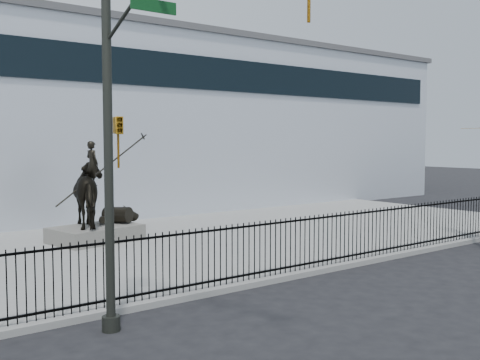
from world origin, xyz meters
TOP-DOWN VIEW (x-y plane):
  - ground at (0.00, 0.00)m, footprint 120.00×120.00m
  - plaza at (0.00, 7.00)m, footprint 30.00×12.00m
  - building at (0.00, 20.00)m, footprint 44.00×14.00m
  - picket_fence at (0.00, 1.25)m, footprint 22.10×0.10m
  - statue_plinth at (-3.61, 8.95)m, footprint 3.27×2.55m
  - equestrian_statue at (-3.55, 8.96)m, footprint 3.69×2.66m
  - traffic_signal_left at (-6.75, -0.62)m, footprint 1.52×4.84m

SIDE VIEW (x-z plane):
  - ground at x=0.00m, z-range 0.00..0.00m
  - plaza at x=0.00m, z-range 0.00..0.15m
  - statue_plinth at x=-3.61m, z-range 0.15..0.70m
  - picket_fence at x=0.00m, z-range 0.15..1.65m
  - equestrian_statue at x=-3.55m, z-range 0.26..3.44m
  - traffic_signal_left at x=-6.75m, z-range 0.53..7.53m
  - building at x=0.00m, z-range 0.00..9.00m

